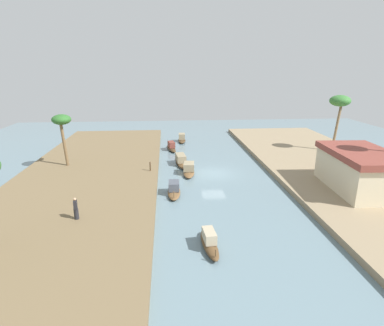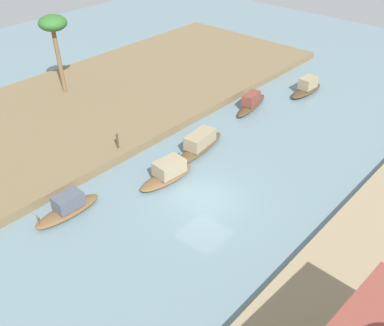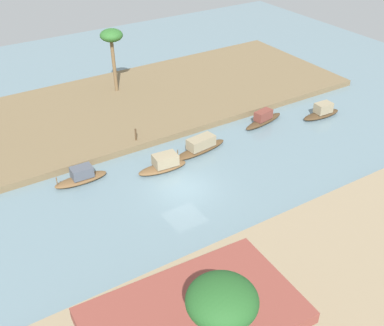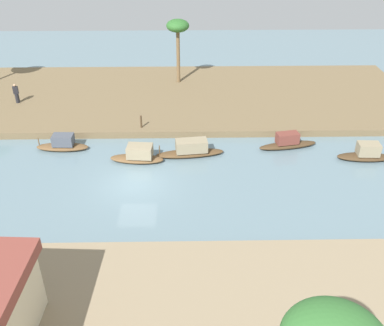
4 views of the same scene
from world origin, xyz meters
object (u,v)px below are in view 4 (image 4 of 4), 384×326
(sampan_open_hull, at_px, (366,154))
(mooring_post, at_px, (141,122))
(palm_tree_left_near, at_px, (178,29))
(sampan_midstream, at_px, (191,150))
(person_on_near_bank, at_px, (16,94))
(sampan_upstream_small, at_px, (138,155))
(sampan_with_tall_canopy, at_px, (63,144))
(sampan_near_left_bank, at_px, (288,143))

(sampan_open_hull, bearing_deg, mooring_post, -12.18)
(sampan_open_hull, height_order, palm_tree_left_near, palm_tree_left_near)
(sampan_midstream, xyz_separation_m, palm_tree_left_near, (0.93, -12.97, 4.97))
(person_on_near_bank, relative_size, mooring_post, 1.71)
(sampan_open_hull, xyz_separation_m, palm_tree_left_near, (13.01, -13.71, 4.99))
(sampan_upstream_small, relative_size, palm_tree_left_near, 0.66)
(mooring_post, height_order, palm_tree_left_near, palm_tree_left_near)
(sampan_with_tall_canopy, bearing_deg, mooring_post, -154.62)
(sampan_upstream_small, distance_m, person_on_near_bank, 14.20)
(sampan_with_tall_canopy, bearing_deg, sampan_near_left_bank, -178.46)
(palm_tree_left_near, bearing_deg, sampan_near_left_bank, 123.54)
(sampan_open_hull, relative_size, sampan_midstream, 0.78)
(sampan_open_hull, bearing_deg, sampan_midstream, -0.84)
(sampan_midstream, distance_m, sampan_upstream_small, 3.67)
(sampan_open_hull, xyz_separation_m, mooring_post, (15.78, -4.18, 0.55))
(sampan_with_tall_canopy, bearing_deg, sampan_midstream, 175.18)
(sampan_midstream, relative_size, person_on_near_bank, 2.94)
(sampan_with_tall_canopy, relative_size, mooring_post, 3.88)
(sampan_midstream, relative_size, sampan_upstream_small, 1.30)
(sampan_open_hull, xyz_separation_m, sampan_with_tall_canopy, (21.23, -1.80, -0.04))
(sampan_near_left_bank, relative_size, palm_tree_left_near, 0.76)
(sampan_midstream, xyz_separation_m, sampan_with_tall_canopy, (9.15, -1.06, -0.06))
(sampan_open_hull, relative_size, palm_tree_left_near, 0.66)
(sampan_open_hull, relative_size, mooring_post, 3.94)
(palm_tree_left_near, bearing_deg, person_on_near_bank, 18.92)
(sampan_upstream_small, height_order, mooring_post, mooring_post)
(sampan_near_left_bank, distance_m, sampan_open_hull, 5.36)
(sampan_upstream_small, xyz_separation_m, person_on_near_bank, (10.95, -9.01, 0.78))
(person_on_near_bank, bearing_deg, mooring_post, 147.41)
(sampan_midstream, bearing_deg, person_on_near_bank, -36.33)
(sampan_near_left_bank, height_order, sampan_upstream_small, sampan_upstream_small)
(sampan_upstream_small, bearing_deg, sampan_near_left_bank, -165.73)
(sampan_near_left_bank, xyz_separation_m, sampan_midstream, (7.01, 0.99, 0.05))
(sampan_midstream, bearing_deg, sampan_upstream_small, 4.50)
(sampan_near_left_bank, xyz_separation_m, sampan_with_tall_canopy, (16.16, -0.07, -0.02))
(sampan_open_hull, bearing_deg, sampan_upstream_small, 2.55)
(sampan_with_tall_canopy, bearing_deg, person_on_near_bank, -51.53)
(sampan_with_tall_canopy, bearing_deg, sampan_upstream_small, 164.15)
(sampan_open_hull, height_order, sampan_upstream_small, sampan_open_hull)
(sampan_with_tall_canopy, height_order, palm_tree_left_near, palm_tree_left_near)
(sampan_midstream, distance_m, person_on_near_bank, 16.77)
(sampan_near_left_bank, bearing_deg, sampan_upstream_small, -1.37)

